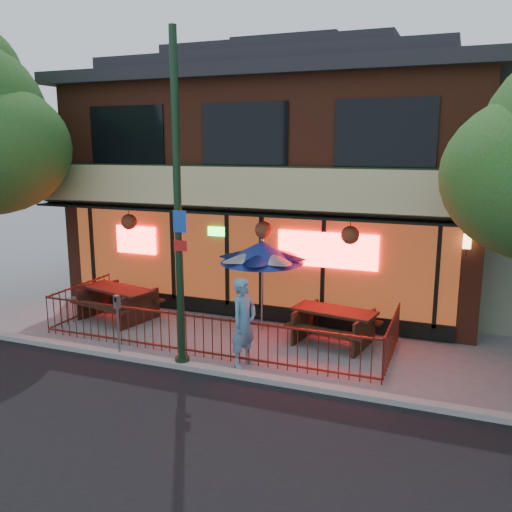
{
  "coord_description": "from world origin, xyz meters",
  "views": [
    {
      "loc": [
        5.51,
        -10.14,
        4.74
      ],
      "look_at": [
        0.79,
        2.0,
        2.04
      ],
      "focal_mm": 38.0,
      "sensor_mm": 36.0,
      "label": 1
    }
  ],
  "objects_px": {
    "picnic_table_right": "(334,321)",
    "pedestrian": "(244,323)",
    "street_light": "(178,223)",
    "picnic_table_left": "(118,298)",
    "patio_umbrella": "(262,252)",
    "parking_meter_near": "(118,316)"
  },
  "relations": [
    {
      "from": "picnic_table_right",
      "to": "patio_umbrella",
      "type": "relative_size",
      "value": 0.91
    },
    {
      "from": "pedestrian",
      "to": "picnic_table_left",
      "type": "bearing_deg",
      "value": 83.84
    },
    {
      "from": "street_light",
      "to": "pedestrian",
      "type": "relative_size",
      "value": 3.58
    },
    {
      "from": "street_light",
      "to": "pedestrian",
      "type": "height_order",
      "value": "street_light"
    },
    {
      "from": "picnic_table_right",
      "to": "patio_umbrella",
      "type": "height_order",
      "value": "patio_umbrella"
    },
    {
      "from": "street_light",
      "to": "parking_meter_near",
      "type": "xyz_separation_m",
      "value": [
        -1.57,
        -0.08,
        -2.17
      ]
    },
    {
      "from": "picnic_table_right",
      "to": "patio_umbrella",
      "type": "distance_m",
      "value": 2.48
    },
    {
      "from": "picnic_table_right",
      "to": "pedestrian",
      "type": "distance_m",
      "value": 2.58
    },
    {
      "from": "picnic_table_left",
      "to": "pedestrian",
      "type": "relative_size",
      "value": 1.2
    },
    {
      "from": "patio_umbrella",
      "to": "pedestrian",
      "type": "distance_m",
      "value": 2.58
    },
    {
      "from": "pedestrian",
      "to": "patio_umbrella",
      "type": "bearing_deg",
      "value": 26.22
    },
    {
      "from": "street_light",
      "to": "patio_umbrella",
      "type": "height_order",
      "value": "street_light"
    },
    {
      "from": "street_light",
      "to": "picnic_table_right",
      "type": "distance_m",
      "value": 4.56
    },
    {
      "from": "patio_umbrella",
      "to": "pedestrian",
      "type": "height_order",
      "value": "patio_umbrella"
    },
    {
      "from": "street_light",
      "to": "picnic_table_right",
      "type": "bearing_deg",
      "value": 42.93
    },
    {
      "from": "pedestrian",
      "to": "parking_meter_near",
      "type": "relative_size",
      "value": 1.35
    },
    {
      "from": "picnic_table_right",
      "to": "parking_meter_near",
      "type": "xyz_separation_m",
      "value": [
        -4.31,
        -2.63,
        0.43
      ]
    },
    {
      "from": "street_light",
      "to": "picnic_table_left",
      "type": "bearing_deg",
      "value": 145.17
    },
    {
      "from": "patio_umbrella",
      "to": "pedestrian",
      "type": "bearing_deg",
      "value": -78.94
    },
    {
      "from": "picnic_table_right",
      "to": "parking_meter_near",
      "type": "bearing_deg",
      "value": -148.6
    },
    {
      "from": "picnic_table_left",
      "to": "street_light",
      "type": "bearing_deg",
      "value": -34.83
    },
    {
      "from": "street_light",
      "to": "picnic_table_left",
      "type": "relative_size",
      "value": 2.98
    }
  ]
}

